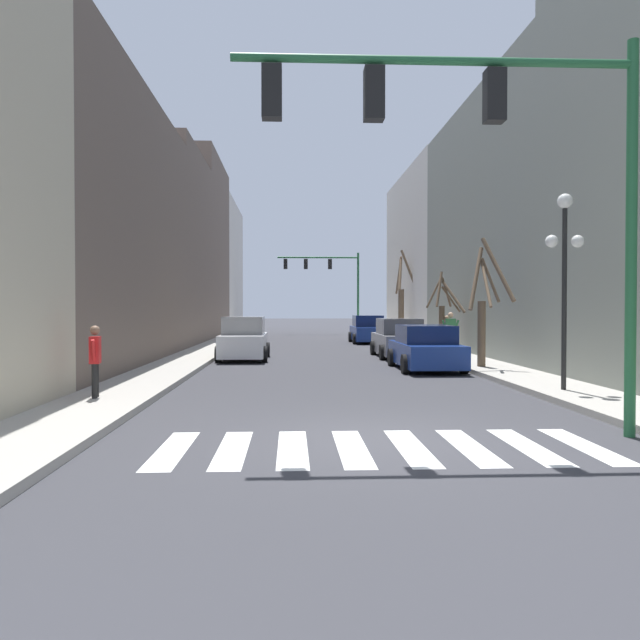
# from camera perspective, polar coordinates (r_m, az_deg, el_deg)

# --- Properties ---
(ground_plane) EXTENTS (240.00, 240.00, 0.00)m
(ground_plane) POSITION_cam_1_polar(r_m,az_deg,el_deg) (10.34, 5.11, -10.77)
(ground_plane) COLOR #38383D
(sidewalk_left) EXTENTS (2.01, 90.00, 0.15)m
(sidewalk_left) POSITION_cam_1_polar(r_m,az_deg,el_deg) (11.02, -24.77, -9.72)
(sidewalk_left) COLOR #ADA89E
(sidewalk_left) RESTS_ON ground_plane
(building_row_left) EXTENTS (6.00, 61.97, 12.87)m
(building_row_left) POSITION_cam_1_polar(r_m,az_deg,el_deg) (37.22, -15.30, 6.47)
(building_row_left) COLOR #BCB299
(building_row_left) RESTS_ON ground_plane
(building_row_right) EXTENTS (6.00, 46.83, 12.85)m
(building_row_right) POSITION_cam_1_polar(r_m,az_deg,el_deg) (29.24, 19.36, 8.64)
(building_row_right) COLOR gray
(building_row_right) RESTS_ON ground_plane
(crosswalk_stripes) EXTENTS (6.75, 2.60, 0.01)m
(crosswalk_stripes) POSITION_cam_1_polar(r_m,az_deg,el_deg) (9.71, 5.63, -11.53)
(crosswalk_stripes) COLOR white
(crosswalk_stripes) RESTS_ON ground_plane
(traffic_signal_near) EXTENTS (6.63, 0.28, 6.50)m
(traffic_signal_near) POSITION_cam_1_polar(r_m,az_deg,el_deg) (10.83, 15.09, 15.47)
(traffic_signal_near) COLOR #236038
(traffic_signal_near) RESTS_ON ground_plane
(traffic_signal_far) EXTENTS (6.81, 0.28, 6.75)m
(traffic_signal_far) POSITION_cam_1_polar(r_m,az_deg,el_deg) (51.97, 0.83, 4.26)
(traffic_signal_far) COLOR #236038
(traffic_signal_far) RESTS_ON ground_plane
(street_lamp_right_corner) EXTENTS (0.95, 0.36, 4.74)m
(street_lamp_right_corner) POSITION_cam_1_polar(r_m,az_deg,el_deg) (16.26, 21.46, 5.81)
(street_lamp_right_corner) COLOR black
(street_lamp_right_corner) RESTS_ON sidewalk_right
(car_driving_away_lane) EXTENTS (2.14, 4.50, 1.54)m
(car_driving_away_lane) POSITION_cam_1_polar(r_m,az_deg,el_deg) (21.86, 9.62, -2.60)
(car_driving_away_lane) COLOR navy
(car_driving_away_lane) RESTS_ON ground_plane
(car_parked_left_near) EXTENTS (2.03, 4.38, 1.78)m
(car_parked_left_near) POSITION_cam_1_polar(r_m,az_deg,el_deg) (25.93, -6.97, -1.81)
(car_parked_left_near) COLOR white
(car_parked_left_near) RESTS_ON ground_plane
(car_driving_toward_lane) EXTENTS (2.07, 4.30, 1.69)m
(car_driving_toward_lane) POSITION_cam_1_polar(r_m,az_deg,el_deg) (38.18, 4.38, -0.93)
(car_driving_toward_lane) COLOR navy
(car_driving_toward_lane) RESTS_ON ground_plane
(car_parked_left_mid) EXTENTS (2.08, 4.65, 1.68)m
(car_parked_left_mid) POSITION_cam_1_polar(r_m,az_deg,el_deg) (27.23, 7.23, -1.75)
(car_parked_left_mid) COLOR gray
(car_parked_left_mid) RESTS_ON ground_plane
(pedestrian_crossing_street) EXTENTS (0.77, 0.24, 1.80)m
(pedestrian_crossing_street) POSITION_cam_1_polar(r_m,az_deg,el_deg) (27.54, 11.85, -0.83)
(pedestrian_crossing_street) COLOR black
(pedestrian_crossing_street) RESTS_ON sidewalk_right
(pedestrian_on_right_sidewalk) EXTENTS (0.31, 0.71, 1.65)m
(pedestrian_on_right_sidewalk) POSITION_cam_1_polar(r_m,az_deg,el_deg) (28.46, 11.51, -0.95)
(pedestrian_on_right_sidewalk) COLOR #282D47
(pedestrian_on_right_sidewalk) RESTS_ON sidewalk_right
(pedestrian_waiting_at_curb) EXTENTS (0.26, 0.69, 1.59)m
(pedestrian_waiting_at_curb) POSITION_cam_1_polar(r_m,az_deg,el_deg) (14.63, -19.87, -3.02)
(pedestrian_waiting_at_curb) COLOR black
(pedestrian_waiting_at_curb) RESTS_ON sidewalk_left
(street_tree_right_far) EXTENTS (1.42, 3.53, 5.82)m
(street_tree_right_far) POSITION_cam_1_polar(r_m,az_deg,el_deg) (41.30, 7.48, 1.78)
(street_tree_right_far) COLOR brown
(street_tree_right_far) RESTS_ON sidewalk_right
(street_tree_right_mid) EXTENTS (1.51, 1.75, 4.38)m
(street_tree_right_mid) POSITION_cam_1_polar(r_m,az_deg,el_deg) (21.60, 14.80, 1.08)
(street_tree_right_mid) COLOR brown
(street_tree_right_mid) RESTS_ON sidewalk_right
(street_tree_right_near) EXTENTS (1.61, 1.80, 3.63)m
(street_tree_right_near) POSITION_cam_1_polar(r_m,az_deg,el_deg) (28.36, 11.20, 0.47)
(street_tree_right_near) COLOR brown
(street_tree_right_near) RESTS_ON sidewalk_right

